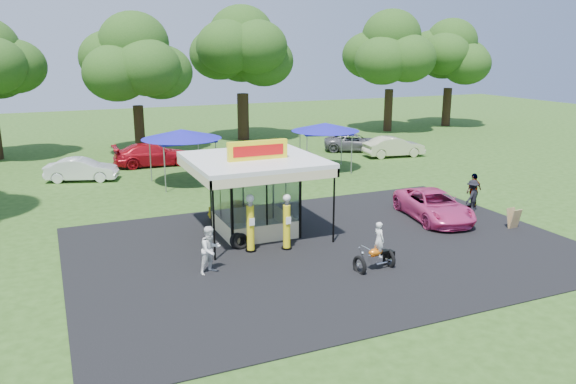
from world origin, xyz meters
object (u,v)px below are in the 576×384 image
spectator_east_b (474,191)px  bg_car_a (82,170)px  bg_car_d (355,143)px  tent_east (325,127)px  bg_car_b (153,155)px  gas_pump_right (287,223)px  bg_car_e (394,147)px  a_frame_sign (514,219)px  gas_pump_left (250,225)px  spectator_east_a (472,196)px  pink_sedan (434,205)px  spectator_west (210,250)px  kiosk_car (239,209)px  motorcycle (377,251)px  tent_west (181,135)px  gas_station_kiosk (254,194)px  bg_car_c (282,154)px

spectator_east_b → bg_car_a: 22.77m
bg_car_d → tent_east: tent_east is taller
bg_car_b → bg_car_d: bg_car_b is taller
gas_pump_right → bg_car_e: bearing=44.8°
bg_car_b → a_frame_sign: bearing=-148.0°
gas_pump_left → spectator_east_a: gas_pump_left is taller
bg_car_a → bg_car_b: size_ratio=0.79×
bg_car_d → tent_east: bearing=160.9°
gas_pump_left → gas_pump_right: (1.42, -0.33, -0.03)m
gas_pump_right → bg_car_e: size_ratio=0.51×
spectator_east_b → tent_east: bearing=-87.4°
a_frame_sign → pink_sedan: pink_sedan is taller
gas_pump_right → spectator_east_b: size_ratio=1.29×
spectator_west → bg_car_e: spectator_west is taller
spectator_west → a_frame_sign: bearing=-25.6°
kiosk_car → motorcycle: bearing=-161.3°
kiosk_car → pink_sedan: pink_sedan is taller
spectator_east_a → tent_west: 16.58m
spectator_east_b → kiosk_car: bearing=-25.1°
tent_west → tent_east: (9.56, 0.21, -0.14)m
gas_pump_right → bg_car_d: (13.65, 18.19, -0.44)m
kiosk_car → bg_car_d: bearing=-46.3°
bg_car_e → tent_east: size_ratio=1.01×
motorcycle → spectator_east_a: motorcycle is taller
bg_car_a → spectator_east_a: bearing=-113.4°
gas_pump_left → gas_pump_right: size_ratio=1.02×
gas_station_kiosk → spectator_east_a: 11.04m
gas_pump_left → bg_car_b: 18.50m
bg_car_d → bg_car_e: 3.52m
kiosk_car → spectator_east_b: size_ratio=1.56×
bg_car_e → tent_west: size_ratio=0.96×
pink_sedan → tent_west: size_ratio=1.05×
a_frame_sign → spectator_east_a: (0.04, 2.78, 0.36)m
pink_sedan → spectator_east_b: size_ratio=2.74×
bg_car_b → bg_car_e: (17.02, -3.81, -0.03)m
motorcycle → a_frame_sign: size_ratio=2.04×
spectator_west → bg_car_d: 25.81m
bg_car_e → tent_east: bearing=113.5°
gas_station_kiosk → tent_east: size_ratio=1.21×
pink_sedan → a_frame_sign: bearing=-37.0°
spectator_west → spectator_east_a: bearing=-14.3°
spectator_east_a → spectator_east_b: (0.61, 0.59, 0.08)m
a_frame_sign → spectator_west: size_ratio=0.52×
spectator_west → spectator_east_b: bearing=-12.4°
gas_pump_right → kiosk_car: 4.75m
a_frame_sign → spectator_east_a: 2.81m
spectator_east_a → bg_car_d: spectator_east_a is taller
spectator_west → bg_car_d: size_ratio=0.37×
spectator_east_b → bg_car_c: (-4.81, 13.51, -0.13)m
tent_west → a_frame_sign: bearing=-51.0°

